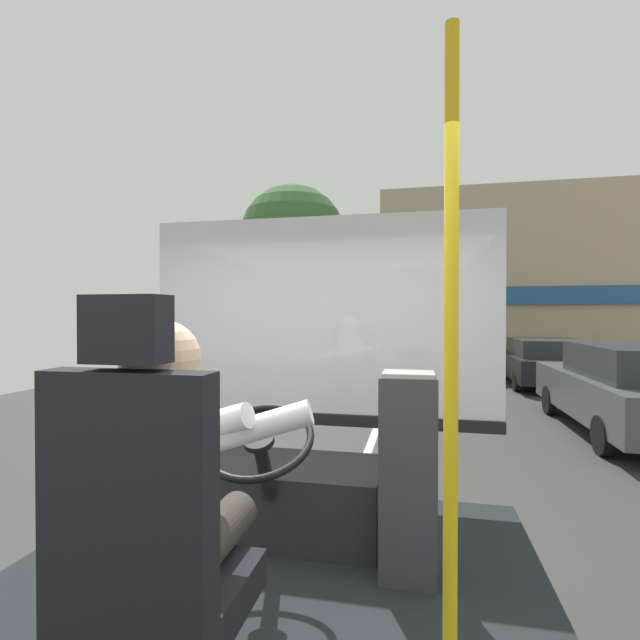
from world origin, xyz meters
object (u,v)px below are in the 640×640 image
at_px(fare_box, 408,475).
at_px(parked_car_charcoal, 636,389).
at_px(parked_car_black, 545,361).
at_px(bus_driver, 171,475).
at_px(driver_seat, 150,559).
at_px(handrail_pole, 451,376).
at_px(steering_console, 284,495).

xyz_separation_m(fare_box, parked_car_charcoal, (3.40, 5.96, -0.42)).
bearing_deg(parked_car_charcoal, fare_box, -119.70).
bearing_deg(parked_car_charcoal, parked_car_black, 90.39).
height_order(fare_box, parked_car_black, fare_box).
relative_size(bus_driver, parked_car_charcoal, 0.19).
bearing_deg(parked_car_black, fare_box, -106.72).
xyz_separation_m(driver_seat, handrail_pole, (0.85, 0.27, 0.51)).
height_order(parked_car_charcoal, parked_car_black, parked_car_charcoal).
bearing_deg(steering_console, parked_car_charcoal, 54.05).
bearing_deg(fare_box, handrail_pole, -79.46).
relative_size(fare_box, parked_car_charcoal, 0.23).
height_order(fare_box, parked_car_charcoal, fare_box).
bearing_deg(fare_box, parked_car_charcoal, 60.30).
bearing_deg(steering_console, parked_car_black, 69.54).
distance_m(driver_seat, steering_console, 1.38).
xyz_separation_m(driver_seat, steering_console, (-0.00, 1.34, -0.33)).
relative_size(driver_seat, steering_console, 1.19).
bearing_deg(handrail_pole, steering_console, 128.31).
bearing_deg(parked_car_black, handrail_pole, -105.06).
xyz_separation_m(fare_box, parked_car_black, (3.36, 11.20, -0.51)).
relative_size(bus_driver, steering_console, 0.73).
bearing_deg(parked_car_charcoal, handrail_pole, -115.82).
xyz_separation_m(driver_seat, parked_car_black, (4.07, 12.25, -0.57)).
bearing_deg(bus_driver, handrail_pole, 10.23).
bearing_deg(driver_seat, bus_driver, 90.00).
distance_m(steering_console, handrail_pole, 1.61).
height_order(driver_seat, parked_car_charcoal, driver_seat).
height_order(handrail_pole, parked_car_charcoal, handrail_pole).
xyz_separation_m(driver_seat, fare_box, (0.70, 1.04, -0.06)).
bearing_deg(parked_car_charcoal, steering_console, -125.95).
xyz_separation_m(handrail_pole, fare_box, (-0.14, 0.77, -0.58)).
height_order(driver_seat, fare_box, driver_seat).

